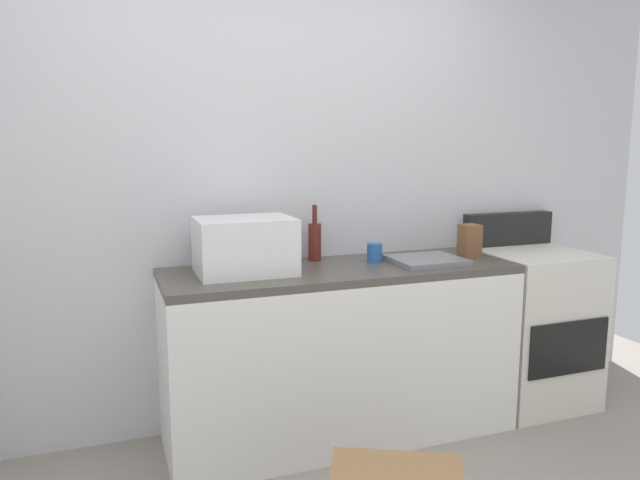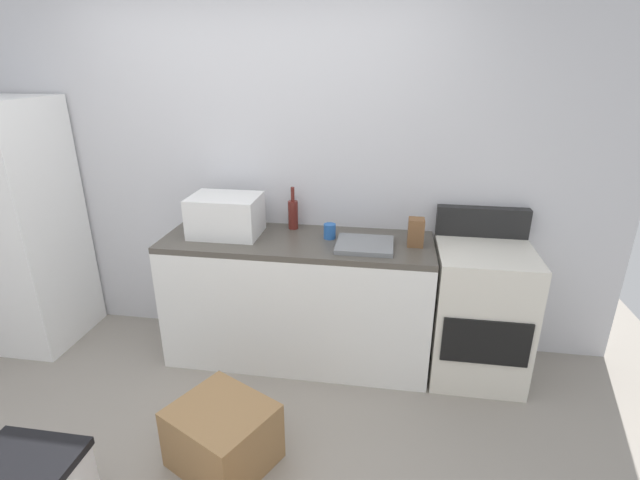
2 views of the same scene
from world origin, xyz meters
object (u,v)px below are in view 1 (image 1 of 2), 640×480
Objects in this scene: stove_oven at (531,324)px; knife_block at (470,241)px; coffee_mug at (375,253)px; wine_bottle at (315,240)px; microwave at (245,246)px.

knife_block is at bearing 179.15° from stove_oven.
stove_oven is at bearing -2.77° from coffee_mug.
wine_bottle is 0.86m from knife_block.
stove_oven is 11.00× the size of coffee_mug.
knife_block reaches higher than coffee_mug.
microwave is 4.60× the size of coffee_mug.
stove_oven is 3.67× the size of wine_bottle.
microwave reaches higher than knife_block.
wine_bottle is 3.00× the size of coffee_mug.
stove_oven reaches higher than coffee_mug.
stove_oven is at bearing -0.59° from microwave.
microwave is at bearing 179.50° from knife_block.
wine_bottle is at bearing 166.80° from knife_block.
stove_oven reaches higher than knife_block.
microwave reaches higher than stove_oven.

